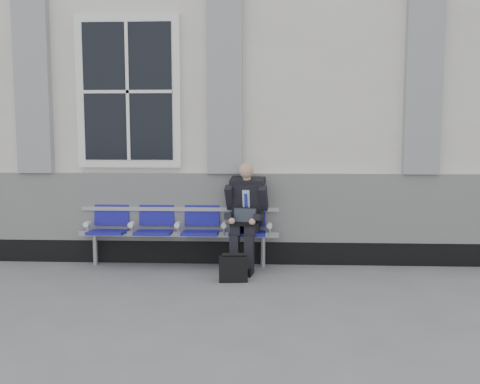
{
  "coord_description": "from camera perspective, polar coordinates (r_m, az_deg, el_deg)",
  "views": [
    {
      "loc": [
        2.13,
        -5.47,
        1.72
      ],
      "look_at": [
        1.82,
        0.9,
        1.02
      ],
      "focal_mm": 40.0,
      "sensor_mm": 36.0,
      "label": 1
    }
  ],
  "objects": [
    {
      "name": "ground",
      "position": [
        6.12,
        -18.02,
        -10.35
      ],
      "size": [
        70.0,
        70.0,
        0.0
      ],
      "primitive_type": "plane",
      "color": "slate",
      "rests_on": "ground"
    },
    {
      "name": "station_building",
      "position": [
        9.21,
        -10.86,
        9.31
      ],
      "size": [
        14.4,
        4.4,
        4.49
      ],
      "color": "silver",
      "rests_on": "ground"
    },
    {
      "name": "bench",
      "position": [
        6.99,
        -6.59,
        -3.37
      ],
      "size": [
        2.6,
        0.47,
        0.91
      ],
      "color": "#9EA0A3",
      "rests_on": "ground"
    },
    {
      "name": "businessman",
      "position": [
        6.75,
        0.65,
        -2.07
      ],
      "size": [
        0.56,
        0.75,
        1.35
      ],
      "color": "black",
      "rests_on": "ground"
    },
    {
      "name": "briefcase",
      "position": [
        6.27,
        -0.73,
        -8.15
      ],
      "size": [
        0.34,
        0.17,
        0.34
      ],
      "color": "black",
      "rests_on": "ground"
    }
  ]
}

